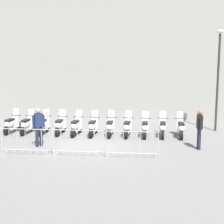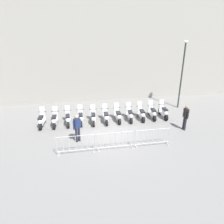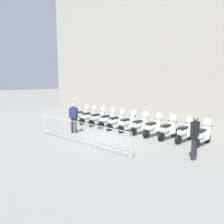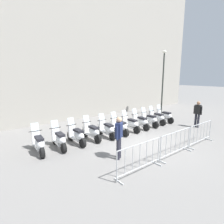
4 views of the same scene
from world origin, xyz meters
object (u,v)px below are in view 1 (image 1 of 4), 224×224
at_px(motorcycle_1, 27,125).
at_px(motorcycle_8, 145,128).
at_px(motorcycle_4, 76,127).
at_px(motorcycle_9, 163,128).
at_px(motorcycle_3, 60,126).
at_px(motorcycle_6, 110,127).
at_px(motorcycle_2, 44,125).
at_px(officer_mid_plaza, 199,127).
at_px(motorcycle_7, 127,128).
at_px(motorcycle_0, 12,125).
at_px(motorcycle_5, 93,127).
at_px(barrier_segment_2, 132,145).
at_px(barrier_segment_1, 78,143).
at_px(barrier_segment_0, 25,142).
at_px(officer_near_row_end, 39,125).
at_px(street_lamp, 218,70).
at_px(motorcycle_10, 181,129).

distance_m(motorcycle_1, motorcycle_8, 6.21).
bearing_deg(motorcycle_4, motorcycle_9, 10.57).
relative_size(motorcycle_3, motorcycle_4, 1.00).
xyz_separation_m(motorcycle_4, motorcycle_6, (1.76, 0.29, 0.00)).
relative_size(motorcycle_2, officer_mid_plaza, 0.99).
bearing_deg(motorcycle_7, motorcycle_8, 10.04).
distance_m(motorcycle_4, motorcycle_9, 4.44).
xyz_separation_m(motorcycle_0, motorcycle_7, (6.15, 0.88, 0.00)).
relative_size(motorcycle_2, motorcycle_5, 1.00).
distance_m(motorcycle_6, barrier_segment_2, 3.85).
height_order(barrier_segment_1, barrier_segment_2, same).
bearing_deg(officer_mid_plaza, barrier_segment_0, -158.32).
height_order(motorcycle_4, barrier_segment_2, motorcycle_4).
bearing_deg(motorcycle_1, officer_near_row_end, -49.08).
distance_m(motorcycle_7, officer_mid_plaza, 3.86).
bearing_deg(motorcycle_2, officer_near_row_end, -66.75).
relative_size(motorcycle_7, street_lamp, 0.32).
distance_m(motorcycle_2, motorcycle_6, 3.55).
height_order(motorcycle_5, motorcycle_7, same).
relative_size(motorcycle_3, street_lamp, 0.32).
bearing_deg(barrier_segment_1, officer_mid_plaza, 26.82).
bearing_deg(street_lamp, motorcycle_0, -161.56).
bearing_deg(motorcycle_2, motorcycle_4, 5.99).
distance_m(motorcycle_1, motorcycle_6, 4.44).
xyz_separation_m(motorcycle_8, motorcycle_9, (0.86, 0.22, 0.00)).
height_order(motorcycle_4, motorcycle_9, same).
xyz_separation_m(motorcycle_1, motorcycle_10, (7.88, 1.29, 0.00)).
distance_m(motorcycle_2, officer_near_row_end, 2.59).
bearing_deg(motorcycle_0, motorcycle_1, 5.89).
bearing_deg(motorcycle_6, motorcycle_8, 9.77).
relative_size(motorcycle_4, barrier_segment_1, 0.84).
distance_m(motorcycle_8, barrier_segment_2, 3.69).
distance_m(motorcycle_5, motorcycle_8, 2.66).
distance_m(motorcycle_8, street_lamp, 5.17).
bearing_deg(motorcycle_3, barrier_segment_2, -34.40).
height_order(motorcycle_6, motorcycle_9, same).
xyz_separation_m(motorcycle_10, barrier_segment_1, (-3.78, -4.38, 0.07)).
bearing_deg(motorcycle_3, motorcycle_8, 7.95).
relative_size(barrier_segment_0, barrier_segment_1, 1.00).
distance_m(motorcycle_1, barrier_segment_2, 6.81).
height_order(motorcycle_6, barrier_segment_2, motorcycle_6).
height_order(motorcycle_6, street_lamp, street_lamp).
height_order(motorcycle_1, motorcycle_10, same).
bearing_deg(officer_near_row_end, motorcycle_8, 36.16).
xyz_separation_m(motorcycle_5, motorcycle_9, (3.48, 0.68, 0.00)).
bearing_deg(officer_near_row_end, motorcycle_2, 113.25).
bearing_deg(barrier_segment_2, motorcycle_1, 156.25).
relative_size(officer_near_row_end, officer_mid_plaza, 1.00).
relative_size(motorcycle_0, motorcycle_10, 1.00).
xyz_separation_m(motorcycle_0, motorcycle_1, (0.88, 0.09, 0.00)).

